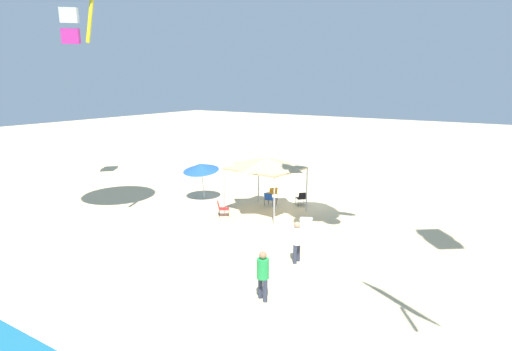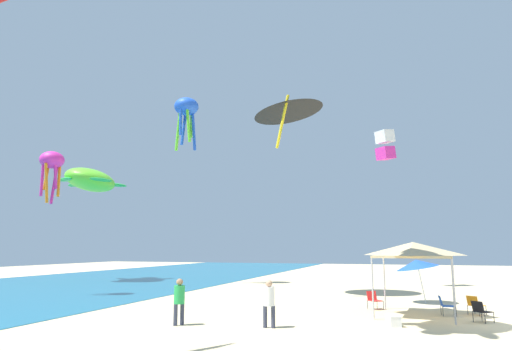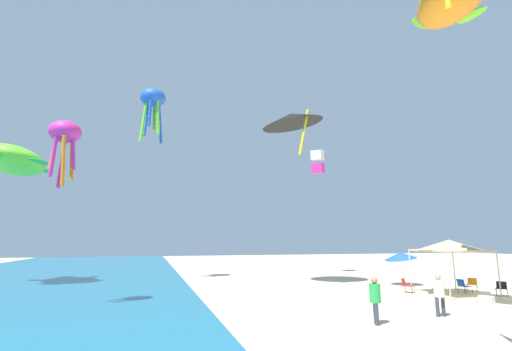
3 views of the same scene
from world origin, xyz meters
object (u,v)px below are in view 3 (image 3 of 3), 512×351
Objects in this scene: kite_delta_black at (292,119)px; kite_octopus_magenta at (65,135)px; person_kite_handler at (375,296)px; kite_box_white at (318,162)px; folding_chair_right_of_tent at (501,287)px; folding_chair_facing_ocean at (406,284)px; kite_turtle_lime at (13,161)px; kite_octopus_blue at (153,101)px; beach_umbrella at (400,256)px; folding_chair_left_of_tent at (463,285)px; folding_chair_near_cooler at (472,283)px; cooler_box at (486,300)px; canopy_tent at (449,246)px; person_far_stroller at (439,291)px.

kite_octopus_magenta is (-5.11, 13.76, -3.79)m from kite_delta_black.
kite_box_white is (19.24, -7.14, 9.58)m from person_kite_handler.
folding_chair_facing_ocean is (2.64, 4.18, 0.00)m from folding_chair_right_of_tent.
folding_chair_right_of_tent is at bearing -134.31° from kite_turtle_lime.
kite_octopus_blue is 16.22m from kite_box_white.
kite_turtle_lime is (10.40, 24.60, 8.24)m from folding_chair_facing_ocean.
beach_umbrella is 6.34m from folding_chair_right_of_tent.
folding_chair_left_of_tent is 0.12× the size of kite_turtle_lime.
kite_octopus_blue reaches higher than folding_chair_near_cooler.
folding_chair_right_of_tent and folding_chair_facing_ocean have the same top height.
folding_chair_right_of_tent is at bearing -132.41° from kite_delta_black.
kite_box_white is at bearing 51.20° from folding_chair_facing_ocean.
kite_delta_black reaches higher than cooler_box.
kite_turtle_lime reaches higher than person_kite_handler.
folding_chair_near_cooler is at bearing 77.13° from kite_octopus_blue.
person_far_stroller is at bearing 132.13° from canopy_tent.
folding_chair_near_cooler is at bearing -39.78° from cooler_box.
kite_octopus_blue reaches higher than folding_chair_left_of_tent.
beach_umbrella is (4.75, -0.22, -0.75)m from canopy_tent.
kite_octopus_blue reaches higher than folding_chair_facing_ocean.
person_kite_handler is 26.01m from kite_turtle_lime.
cooler_box is (-3.39, 2.05, -0.27)m from folding_chair_left_of_tent.
cooler_box is 0.16× the size of kite_octopus_blue.
kite_delta_black is at bearing 33.84° from cooler_box.
person_far_stroller is (-5.65, 7.54, 0.52)m from folding_chair_near_cooler.
kite_delta_black is 15.16m from kite_octopus_magenta.
person_far_stroller is at bearing -6.07° from kite_octopus_magenta.
folding_chair_near_cooler is at bearing 35.06° from person_far_stroller.
beach_umbrella is 4.60m from folding_chair_near_cooler.
folding_chair_right_of_tent is 1.00× the size of folding_chair_facing_ocean.
beach_umbrella is 12.77m from kite_box_white.
person_kite_handler is at bearing -12.95° from kite_octopus_magenta.
canopy_tent is 1.54× the size of beach_umbrella.
folding_chair_left_of_tent is 3.23m from folding_chair_facing_ocean.
folding_chair_facing_ocean is at bearing -136.43° from kite_delta_black.
person_kite_handler is at bearing 106.31° from cooler_box.
folding_chair_right_of_tent is at bearing -159.82° from beach_umbrella.
kite_octopus_blue is at bearing 55.85° from canopy_tent.
person_far_stroller is at bearing 124.17° from folding_chair_left_of_tent.
folding_chair_right_of_tent is 26.79m from kite_octopus_blue.
kite_delta_black is (10.99, 1.96, 10.84)m from person_far_stroller.
kite_octopus_blue is at bearing 11.59° from folding_chair_right_of_tent.
folding_chair_right_of_tent is 0.25× the size of kite_octopus_magenta.
kite_delta_black is (1.60, 7.31, 9.83)m from beach_umbrella.
kite_turtle_lime is (13.04, 28.79, 8.24)m from folding_chair_right_of_tent.
kite_box_white is at bearing 76.82° from person_far_stroller.
kite_octopus_blue reaches higher than kite_box_white.
beach_umbrella is at bearing 7.82° from folding_chair_left_of_tent.
kite_turtle_lime reaches higher than folding_chair_facing_ocean.
folding_chair_near_cooler is 5.13m from cooler_box.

